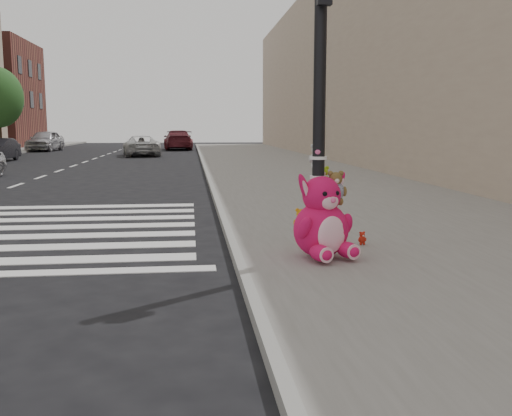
{
  "coord_description": "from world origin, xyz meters",
  "views": [
    {
      "loc": [
        0.94,
        -5.49,
        1.85
      ],
      "look_at": [
        1.81,
        2.1,
        0.75
      ],
      "focal_mm": 40.0,
      "sensor_mm": 36.0,
      "label": 1
    }
  ],
  "objects": [
    {
      "name": "curb_edge",
      "position": [
        1.55,
        10.0,
        0.07
      ],
      "size": [
        0.12,
        80.0,
        0.15
      ],
      "primitive_type": "cube",
      "color": "gray",
      "rests_on": "ground"
    },
    {
      "name": "car_maroon_near",
      "position": [
        0.0,
        40.07,
        0.76
      ],
      "size": [
        2.46,
        5.38,
        1.52
      ],
      "primitive_type": "imported",
      "rotation": [
        0.0,
        0.0,
        3.2
      ],
      "color": "maroon",
      "rests_on": "ground"
    },
    {
      "name": "bld_near",
      "position": [
        10.5,
        20.0,
        5.0
      ],
      "size": [
        5.0,
        60.0,
        10.0
      ],
      "primitive_type": "cube",
      "color": "tan",
      "rests_on": "ground"
    },
    {
      "name": "car_silver_deep",
      "position": [
        -9.8,
        38.78,
        0.78
      ],
      "size": [
        2.19,
        4.71,
        1.56
      ],
      "primitive_type": "imported",
      "rotation": [
        0.0,
        0.0,
        -0.08
      ],
      "color": "#B3B2B7",
      "rests_on": "ground"
    },
    {
      "name": "red_teddy",
      "position": [
        3.4,
        2.4,
        0.24
      ],
      "size": [
        0.15,
        0.12,
        0.2
      ],
      "primitive_type": null,
      "rotation": [
        0.0,
        0.0,
        0.2
      ],
      "color": "red",
      "rests_on": "sidewalk_near"
    },
    {
      "name": "ground",
      "position": [
        0.0,
        0.0,
        0.0
      ],
      "size": [
        120.0,
        120.0,
        0.0
      ],
      "primitive_type": "plane",
      "color": "black",
      "rests_on": "ground"
    },
    {
      "name": "car_white_near",
      "position": [
        -2.09,
        30.82,
        0.63
      ],
      "size": [
        2.74,
        4.8,
        1.26
      ],
      "primitive_type": "imported",
      "rotation": [
        0.0,
        0.0,
        3.29
      ],
      "color": "silver",
      "rests_on": "ground"
    },
    {
      "name": "sidewalk_near",
      "position": [
        5.0,
        10.0,
        0.07
      ],
      "size": [
        7.0,
        80.0,
        0.14
      ],
      "primitive_type": "cube",
      "color": "slate",
      "rests_on": "ground"
    },
    {
      "name": "signal_pole",
      "position": [
        2.63,
        1.8,
        1.8
      ],
      "size": [
        0.68,
        0.48,
        4.0
      ],
      "color": "black",
      "rests_on": "sidewalk_near"
    },
    {
      "name": "pink_bunny",
      "position": [
        2.64,
        1.68,
        0.61
      ],
      "size": [
        0.93,
        1.01,
        1.14
      ],
      "rotation": [
        0.0,
        0.0,
        0.34
      ],
      "color": "#DF1257",
      "rests_on": "sidewalk_near"
    }
  ]
}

